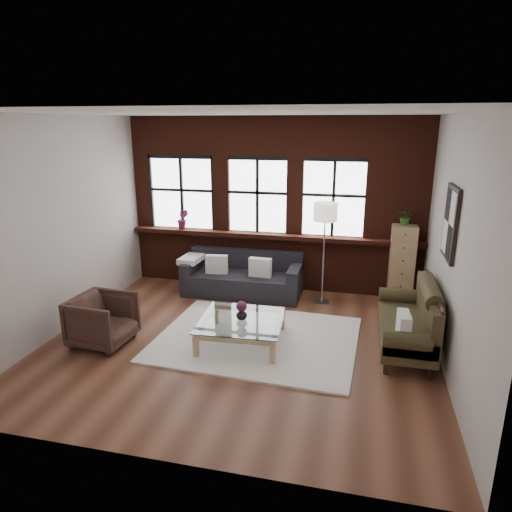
% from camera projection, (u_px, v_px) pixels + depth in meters
% --- Properties ---
extents(floor, '(5.50, 5.50, 0.00)m').
position_uv_depth(floor, '(240.00, 343.00, 6.64)').
color(floor, brown).
rests_on(floor, ground).
extents(ceiling, '(5.50, 5.50, 0.00)m').
position_uv_depth(ceiling, '(237.00, 112.00, 5.73)').
color(ceiling, white).
rests_on(ceiling, ground).
extents(wall_back, '(5.50, 0.00, 5.50)m').
position_uv_depth(wall_back, '(274.00, 205.00, 8.52)').
color(wall_back, beige).
rests_on(wall_back, ground).
extents(wall_front, '(5.50, 0.00, 5.50)m').
position_uv_depth(wall_front, '(161.00, 305.00, 3.85)').
color(wall_front, beige).
rests_on(wall_front, ground).
extents(wall_left, '(0.00, 5.00, 5.00)m').
position_uv_depth(wall_left, '(61.00, 226.00, 6.78)').
color(wall_left, beige).
rests_on(wall_left, ground).
extents(wall_right, '(0.00, 5.00, 5.00)m').
position_uv_depth(wall_right, '(455.00, 248.00, 5.58)').
color(wall_right, beige).
rests_on(wall_right, ground).
extents(brick_backwall, '(5.50, 0.12, 3.20)m').
position_uv_depth(brick_backwall, '(273.00, 205.00, 8.46)').
color(brick_backwall, '#4A1C11').
rests_on(brick_backwall, floor).
extents(sill_ledge, '(5.50, 0.30, 0.08)m').
position_uv_depth(sill_ledge, '(272.00, 236.00, 8.54)').
color(sill_ledge, '#4A1C11').
rests_on(sill_ledge, brick_backwall).
extents(window_left, '(1.38, 0.10, 1.50)m').
position_uv_depth(window_left, '(182.00, 194.00, 8.82)').
color(window_left, black).
rests_on(window_left, brick_backwall).
extents(window_mid, '(1.38, 0.10, 1.50)m').
position_uv_depth(window_mid, '(258.00, 197.00, 8.50)').
color(window_mid, black).
rests_on(window_mid, brick_backwall).
extents(window_right, '(1.38, 0.10, 1.50)m').
position_uv_depth(window_right, '(334.00, 199.00, 8.19)').
color(window_right, black).
rests_on(window_right, brick_backwall).
extents(wall_poster, '(0.05, 0.74, 0.94)m').
position_uv_depth(wall_poster, '(451.00, 223.00, 5.80)').
color(wall_poster, black).
rests_on(wall_poster, wall_right).
extents(shag_rug, '(2.97, 2.39, 0.03)m').
position_uv_depth(shag_rug, '(257.00, 339.00, 6.72)').
color(shag_rug, white).
rests_on(shag_rug, floor).
extents(dark_sofa, '(2.15, 0.87, 0.78)m').
position_uv_depth(dark_sofa, '(242.00, 274.00, 8.40)').
color(dark_sofa, black).
rests_on(dark_sofa, floor).
extents(pillow_a, '(0.42, 0.19, 0.34)m').
position_uv_depth(pillow_a, '(217.00, 264.00, 8.35)').
color(pillow_a, white).
rests_on(pillow_a, dark_sofa).
extents(pillow_b, '(0.41, 0.16, 0.34)m').
position_uv_depth(pillow_b, '(260.00, 267.00, 8.18)').
color(pillow_b, white).
rests_on(pillow_b, dark_sofa).
extents(vintage_settee, '(0.79, 1.78, 0.95)m').
position_uv_depth(vintage_settee, '(406.00, 317.00, 6.34)').
color(vintage_settee, '#362E19').
rests_on(vintage_settee, floor).
extents(pillow_settee, '(0.16, 0.39, 0.34)m').
position_uv_depth(pillow_settee, '(404.00, 326.00, 5.82)').
color(pillow_settee, white).
rests_on(pillow_settee, vintage_settee).
extents(armchair, '(0.85, 0.83, 0.73)m').
position_uv_depth(armchair, '(103.00, 320.00, 6.51)').
color(armchair, '#38231C').
rests_on(armchair, floor).
extents(coffee_table, '(1.23, 1.23, 0.39)m').
position_uv_depth(coffee_table, '(242.00, 332.00, 6.56)').
color(coffee_table, tan).
rests_on(coffee_table, shag_rug).
extents(vase, '(0.21, 0.21, 0.17)m').
position_uv_depth(vase, '(242.00, 314.00, 6.48)').
color(vase, '#B2B2B2').
rests_on(vase, coffee_table).
extents(flowers, '(0.16, 0.16, 0.16)m').
position_uv_depth(flowers, '(242.00, 306.00, 6.45)').
color(flowers, '#65224A').
rests_on(flowers, vase).
extents(drawer_chest, '(0.43, 0.43, 1.38)m').
position_uv_depth(drawer_chest, '(401.00, 263.00, 8.03)').
color(drawer_chest, tan).
rests_on(drawer_chest, floor).
extents(potted_plant_top, '(0.29, 0.25, 0.31)m').
position_uv_depth(potted_plant_top, '(406.00, 216.00, 7.80)').
color(potted_plant_top, '#2D5923').
rests_on(potted_plant_top, drawer_chest).
extents(floor_lamp, '(0.40, 0.40, 1.94)m').
position_uv_depth(floor_lamp, '(324.00, 250.00, 7.82)').
color(floor_lamp, '#A5A5A8').
rests_on(floor_lamp, floor).
extents(sill_plant, '(0.24, 0.20, 0.40)m').
position_uv_depth(sill_plant, '(183.00, 219.00, 8.83)').
color(sill_plant, '#65224A').
rests_on(sill_plant, sill_ledge).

